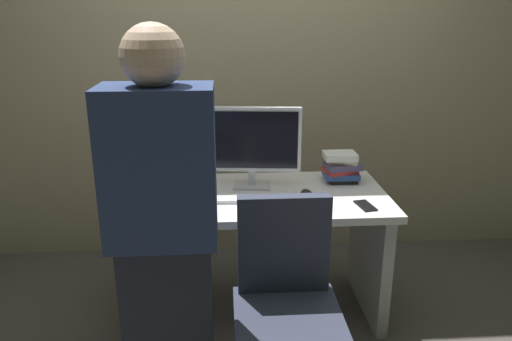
{
  "coord_description": "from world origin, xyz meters",
  "views": [
    {
      "loc": [
        -0.16,
        -2.49,
        1.67
      ],
      "look_at": [
        0.0,
        -0.05,
        0.87
      ],
      "focal_mm": 34.49,
      "sensor_mm": 36.0,
      "label": 1
    }
  ],
  "objects_px": {
    "person_at_desk": "(164,243)",
    "cup_near_keyboard": "(165,200)",
    "keyboard": "(253,198)",
    "mouse": "(306,193)",
    "cell_phone": "(365,206)",
    "desk": "(255,231)",
    "cup_by_monitor": "(158,179)",
    "office_chair": "(286,321)",
    "monitor": "(252,143)",
    "book_stack": "(341,167)"
  },
  "relations": [
    {
      "from": "person_at_desk",
      "to": "cup_near_keyboard",
      "type": "bearing_deg",
      "value": 96.14
    },
    {
      "from": "keyboard",
      "to": "mouse",
      "type": "relative_size",
      "value": 4.3
    },
    {
      "from": "cell_phone",
      "to": "desk",
      "type": "bearing_deg",
      "value": 148.63
    },
    {
      "from": "person_at_desk",
      "to": "cup_by_monitor",
      "type": "relative_size",
      "value": 18.01
    },
    {
      "from": "person_at_desk",
      "to": "office_chair",
      "type": "bearing_deg",
      "value": 7.84
    },
    {
      "from": "monitor",
      "to": "cell_phone",
      "type": "bearing_deg",
      "value": -30.22
    },
    {
      "from": "office_chair",
      "to": "cup_by_monitor",
      "type": "xyz_separation_m",
      "value": [
        -0.62,
        0.88,
        0.34
      ]
    },
    {
      "from": "book_stack",
      "to": "cell_phone",
      "type": "distance_m",
      "value": 0.4
    },
    {
      "from": "cup_by_monitor",
      "to": "office_chair",
      "type": "bearing_deg",
      "value": -54.8
    },
    {
      "from": "office_chair",
      "to": "desk",
      "type": "bearing_deg",
      "value": 96.44
    },
    {
      "from": "cup_near_keyboard",
      "to": "office_chair",
      "type": "bearing_deg",
      "value": -45.69
    },
    {
      "from": "keyboard",
      "to": "cup_near_keyboard",
      "type": "relative_size",
      "value": 5.04
    },
    {
      "from": "monitor",
      "to": "book_stack",
      "type": "bearing_deg",
      "value": 6.95
    },
    {
      "from": "mouse",
      "to": "cup_by_monitor",
      "type": "height_order",
      "value": "cup_by_monitor"
    },
    {
      "from": "desk",
      "to": "office_chair",
      "type": "xyz_separation_m",
      "value": [
        0.08,
        -0.73,
        -0.07
      ]
    },
    {
      "from": "person_at_desk",
      "to": "mouse",
      "type": "relative_size",
      "value": 16.39
    },
    {
      "from": "monitor",
      "to": "keyboard",
      "type": "distance_m",
      "value": 0.31
    },
    {
      "from": "keyboard",
      "to": "cell_phone",
      "type": "bearing_deg",
      "value": -10.03
    },
    {
      "from": "monitor",
      "to": "cup_by_monitor",
      "type": "bearing_deg",
      "value": 175.28
    },
    {
      "from": "person_at_desk",
      "to": "cup_near_keyboard",
      "type": "relative_size",
      "value": 19.23
    },
    {
      "from": "cup_near_keyboard",
      "to": "book_stack",
      "type": "xyz_separation_m",
      "value": [
        0.97,
        0.34,
        0.04
      ]
    },
    {
      "from": "monitor",
      "to": "cup_by_monitor",
      "type": "xyz_separation_m",
      "value": [
        -0.53,
        0.04,
        -0.21
      ]
    },
    {
      "from": "monitor",
      "to": "cup_by_monitor",
      "type": "distance_m",
      "value": 0.57
    },
    {
      "from": "person_at_desk",
      "to": "cup_near_keyboard",
      "type": "xyz_separation_m",
      "value": [
        -0.07,
        0.63,
        -0.07
      ]
    },
    {
      "from": "cup_near_keyboard",
      "to": "mouse",
      "type": "bearing_deg",
      "value": 9.1
    },
    {
      "from": "mouse",
      "to": "cell_phone",
      "type": "relative_size",
      "value": 0.69
    },
    {
      "from": "cup_by_monitor",
      "to": "cell_phone",
      "type": "relative_size",
      "value": 0.63
    },
    {
      "from": "keyboard",
      "to": "cup_near_keyboard",
      "type": "xyz_separation_m",
      "value": [
        -0.44,
        -0.09,
        0.03
      ]
    },
    {
      "from": "person_at_desk",
      "to": "cup_by_monitor",
      "type": "distance_m",
      "value": 0.96
    },
    {
      "from": "office_chair",
      "to": "mouse",
      "type": "bearing_deg",
      "value": 74.55
    },
    {
      "from": "mouse",
      "to": "cell_phone",
      "type": "bearing_deg",
      "value": -30.38
    },
    {
      "from": "mouse",
      "to": "monitor",
      "type": "bearing_deg",
      "value": 149.94
    },
    {
      "from": "monitor",
      "to": "book_stack",
      "type": "distance_m",
      "value": 0.55
    },
    {
      "from": "person_at_desk",
      "to": "cell_phone",
      "type": "height_order",
      "value": "person_at_desk"
    },
    {
      "from": "cell_phone",
      "to": "keyboard",
      "type": "bearing_deg",
      "value": 157.03
    },
    {
      "from": "monitor",
      "to": "cup_by_monitor",
      "type": "height_order",
      "value": "monitor"
    },
    {
      "from": "person_at_desk",
      "to": "monitor",
      "type": "xyz_separation_m",
      "value": [
        0.38,
        0.91,
        0.14
      ]
    },
    {
      "from": "desk",
      "to": "person_at_desk",
      "type": "xyz_separation_m",
      "value": [
        -0.4,
        -0.8,
        0.34
      ]
    },
    {
      "from": "mouse",
      "to": "cup_near_keyboard",
      "type": "bearing_deg",
      "value": -170.9
    },
    {
      "from": "monitor",
      "to": "mouse",
      "type": "relative_size",
      "value": 5.4
    },
    {
      "from": "office_chair",
      "to": "book_stack",
      "type": "bearing_deg",
      "value": 64.77
    },
    {
      "from": "mouse",
      "to": "cup_near_keyboard",
      "type": "height_order",
      "value": "cup_near_keyboard"
    },
    {
      "from": "keyboard",
      "to": "cell_phone",
      "type": "relative_size",
      "value": 2.99
    },
    {
      "from": "desk",
      "to": "book_stack",
      "type": "bearing_deg",
      "value": 18.81
    },
    {
      "from": "office_chair",
      "to": "monitor",
      "type": "xyz_separation_m",
      "value": [
        -0.09,
        0.84,
        0.55
      ]
    },
    {
      "from": "mouse",
      "to": "cup_by_monitor",
      "type": "xyz_separation_m",
      "value": [
        -0.81,
        0.21,
        0.03
      ]
    },
    {
      "from": "person_at_desk",
      "to": "keyboard",
      "type": "xyz_separation_m",
      "value": [
        0.38,
        0.71,
        -0.11
      ]
    },
    {
      "from": "desk",
      "to": "keyboard",
      "type": "relative_size",
      "value": 3.32
    },
    {
      "from": "person_at_desk",
      "to": "cell_phone",
      "type": "relative_size",
      "value": 11.38
    },
    {
      "from": "keyboard",
      "to": "person_at_desk",
      "type": "bearing_deg",
      "value": -114.71
    }
  ]
}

